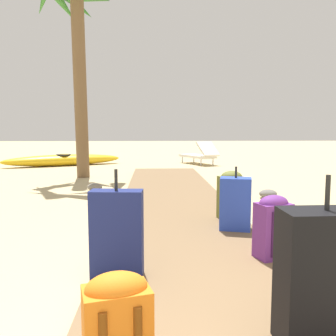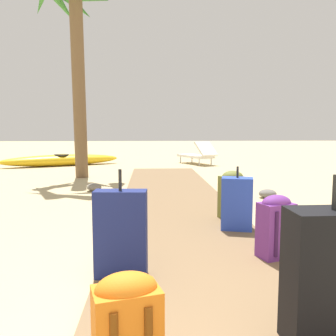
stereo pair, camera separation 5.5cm
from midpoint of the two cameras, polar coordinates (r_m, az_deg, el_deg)
ground_plane at (r=4.54m, az=2.24°, el=-8.84°), size 60.00×60.00×0.00m
boardwalk at (r=5.43m, az=1.43°, el=-5.89°), size 1.61×9.26×0.08m
suitcase_navy at (r=2.74m, az=-7.54°, el=-10.27°), size 0.40×0.19×0.81m
backpack_orange at (r=1.65m, az=-7.06°, el=-24.05°), size 0.31×0.25×0.52m
backpack_purple at (r=3.23m, az=16.83°, el=-8.67°), size 0.33×0.27×0.55m
suitcase_black at (r=2.06m, az=24.17°, el=-15.73°), size 0.44×0.25×0.88m
suitcase_blue at (r=4.02m, az=11.03°, el=-5.57°), size 0.38×0.29×0.70m
backpack_olive at (r=4.48m, az=10.37°, el=-4.04°), size 0.34×0.32×0.59m
palm_tree_far_left at (r=9.14m, az=-14.06°, el=22.31°), size 2.08×2.07×4.81m
lounge_chair at (r=11.99m, az=5.20°, el=2.16°), size 1.24×1.66×0.77m
kayak at (r=11.97m, az=-16.14°, el=1.22°), size 3.66×2.11×0.36m
rock_right_near at (r=6.40m, az=15.83°, el=-3.95°), size 0.39×0.37×0.15m
rock_left_far at (r=6.99m, az=-11.32°, el=-2.98°), size 0.39×0.39×0.15m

